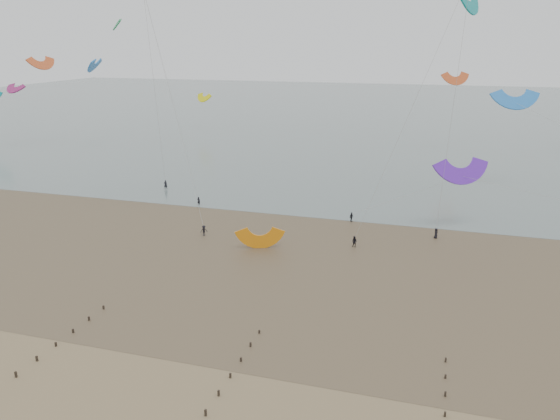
{
  "coord_description": "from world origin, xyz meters",
  "views": [
    {
      "loc": [
        19.86,
        -34.03,
        28.16
      ],
      "look_at": [
        1.41,
        28.0,
        8.0
      ],
      "focal_mm": 35.0,
      "sensor_mm": 36.0,
      "label": 1
    }
  ],
  "objects": [
    {
      "name": "ground",
      "position": [
        0.0,
        0.0,
        0.0
      ],
      "size": [
        500.0,
        500.0,
        0.0
      ],
      "primitive_type": "plane",
      "color": "brown",
      "rests_on": "ground"
    },
    {
      "name": "kitesurfers",
      "position": [
        21.03,
        48.54,
        0.81
      ],
      "size": [
        101.34,
        23.53,
        1.83
      ],
      "color": "black",
      "rests_on": "ground"
    },
    {
      "name": "kitesurfer_lead",
      "position": [
        -20.64,
        51.23,
        0.79
      ],
      "size": [
        0.58,
        0.38,
        1.57
      ],
      "primitive_type": "imported",
      "rotation": [
        0.0,
        0.0,
        3.16
      ],
      "color": "black",
      "rests_on": "ground"
    },
    {
      "name": "kites_airborne",
      "position": [
        -11.09,
        89.51,
        21.22
      ],
      "size": [
        241.72,
        109.0,
        43.45
      ],
      "color": "red",
      "rests_on": "ground"
    },
    {
      "name": "sea_and_shore",
      "position": [
        -4.08,
        34.4,
        0.01
      ],
      "size": [
        500.0,
        665.0,
        0.03
      ],
      "color": "#475654",
      "rests_on": "ground"
    },
    {
      "name": "grounded_kite",
      "position": [
        -3.43,
        34.36,
        0.0
      ],
      "size": [
        7.02,
        6.25,
        3.2
      ],
      "primitive_type": null,
      "rotation": [
        1.54,
        0.0,
        0.35
      ],
      "color": "orange",
      "rests_on": "ground"
    }
  ]
}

